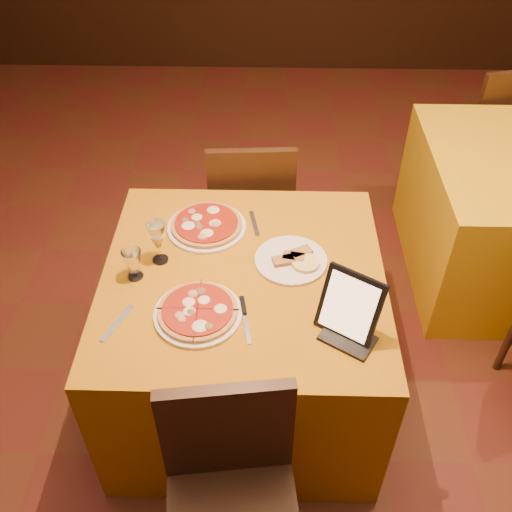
{
  "coord_description": "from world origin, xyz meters",
  "views": [
    {
      "loc": [
        -0.15,
        -1.67,
        2.29
      ],
      "look_at": [
        -0.19,
        -0.09,
        0.86
      ],
      "focal_mm": 40.0,
      "sensor_mm": 36.0,
      "label": 1
    }
  ],
  "objects_px": {
    "chair_side_far": "(483,126)",
    "pizza_near": "(198,312)",
    "pizza_far": "(207,226)",
    "water_glass": "(133,264)",
    "main_table": "(245,335)",
    "wine_glass": "(158,242)",
    "tablet": "(350,305)",
    "chair_main_far": "(251,205)"
  },
  "relations": [
    {
      "from": "pizza_far",
      "to": "tablet",
      "type": "height_order",
      "value": "tablet"
    },
    {
      "from": "pizza_far",
      "to": "water_glass",
      "type": "height_order",
      "value": "water_glass"
    },
    {
      "from": "chair_main_far",
      "to": "chair_side_far",
      "type": "bearing_deg",
      "value": -153.01
    },
    {
      "from": "wine_glass",
      "to": "tablet",
      "type": "relative_size",
      "value": 0.78
    },
    {
      "from": "main_table",
      "to": "chair_main_far",
      "type": "height_order",
      "value": "chair_main_far"
    },
    {
      "from": "pizza_near",
      "to": "chair_main_far",
      "type": "bearing_deg",
      "value": 81.66
    },
    {
      "from": "main_table",
      "to": "tablet",
      "type": "relative_size",
      "value": 4.51
    },
    {
      "from": "main_table",
      "to": "chair_main_far",
      "type": "bearing_deg",
      "value": 90.0
    },
    {
      "from": "main_table",
      "to": "chair_side_far",
      "type": "relative_size",
      "value": 1.21
    },
    {
      "from": "chair_side_far",
      "to": "pizza_far",
      "type": "bearing_deg",
      "value": 27.43
    },
    {
      "from": "chair_side_far",
      "to": "tablet",
      "type": "xyz_separation_m",
      "value": [
        -1.09,
        -1.97,
        0.41
      ]
    },
    {
      "from": "chair_main_far",
      "to": "water_glass",
      "type": "height_order",
      "value": "chair_main_far"
    },
    {
      "from": "main_table",
      "to": "pizza_near",
      "type": "xyz_separation_m",
      "value": [
        -0.15,
        -0.22,
        0.39
      ]
    },
    {
      "from": "chair_side_far",
      "to": "water_glass",
      "type": "relative_size",
      "value": 7.0
    },
    {
      "from": "water_glass",
      "to": "chair_main_far",
      "type": "bearing_deg",
      "value": 64.14
    },
    {
      "from": "pizza_far",
      "to": "wine_glass",
      "type": "bearing_deg",
      "value": -129.35
    },
    {
      "from": "wine_glass",
      "to": "tablet",
      "type": "xyz_separation_m",
      "value": [
        0.71,
        -0.34,
        0.03
      ]
    },
    {
      "from": "pizza_near",
      "to": "water_glass",
      "type": "xyz_separation_m",
      "value": [
        -0.26,
        0.19,
        0.05
      ]
    },
    {
      "from": "pizza_near",
      "to": "tablet",
      "type": "relative_size",
      "value": 1.31
    },
    {
      "from": "chair_main_far",
      "to": "water_glass",
      "type": "bearing_deg",
      "value": 60.33
    },
    {
      "from": "pizza_far",
      "to": "tablet",
      "type": "distance_m",
      "value": 0.77
    },
    {
      "from": "chair_side_far",
      "to": "water_glass",
      "type": "height_order",
      "value": "chair_side_far"
    },
    {
      "from": "wine_glass",
      "to": "tablet",
      "type": "bearing_deg",
      "value": -25.52
    },
    {
      "from": "pizza_near",
      "to": "main_table",
      "type": "bearing_deg",
      "value": 55.27
    },
    {
      "from": "pizza_far",
      "to": "chair_side_far",
      "type": "bearing_deg",
      "value": 41.29
    },
    {
      "from": "main_table",
      "to": "tablet",
      "type": "bearing_deg",
      "value": -35.91
    },
    {
      "from": "water_glass",
      "to": "pizza_near",
      "type": "bearing_deg",
      "value": -36.3
    },
    {
      "from": "chair_main_far",
      "to": "tablet",
      "type": "height_order",
      "value": "tablet"
    },
    {
      "from": "pizza_far",
      "to": "pizza_near",
      "type": "bearing_deg",
      "value": -88.52
    },
    {
      "from": "chair_main_far",
      "to": "wine_glass",
      "type": "relative_size",
      "value": 4.79
    },
    {
      "from": "pizza_near",
      "to": "wine_glass",
      "type": "relative_size",
      "value": 1.68
    },
    {
      "from": "pizza_far",
      "to": "main_table",
      "type": "bearing_deg",
      "value": -58.26
    },
    {
      "from": "main_table",
      "to": "wine_glass",
      "type": "bearing_deg",
      "value": 168.72
    },
    {
      "from": "wine_glass",
      "to": "water_glass",
      "type": "distance_m",
      "value": 0.13
    },
    {
      "from": "pizza_near",
      "to": "pizza_far",
      "type": "xyz_separation_m",
      "value": [
        -0.01,
        0.49,
        -0.0
      ]
    },
    {
      "from": "chair_side_far",
      "to": "water_glass",
      "type": "xyz_separation_m",
      "value": [
        -1.88,
        -1.73,
        0.36
      ]
    },
    {
      "from": "wine_glass",
      "to": "water_glass",
      "type": "xyz_separation_m",
      "value": [
        -0.08,
        -0.1,
        -0.03
      ]
    },
    {
      "from": "chair_side_far",
      "to": "tablet",
      "type": "distance_m",
      "value": 2.29
    },
    {
      "from": "chair_side_far",
      "to": "pizza_near",
      "type": "bearing_deg",
      "value": 36.08
    },
    {
      "from": "pizza_far",
      "to": "water_glass",
      "type": "distance_m",
      "value": 0.39
    },
    {
      "from": "tablet",
      "to": "wine_glass",
      "type": "bearing_deg",
      "value": -173.17
    },
    {
      "from": "main_table",
      "to": "water_glass",
      "type": "bearing_deg",
      "value": -175.91
    }
  ]
}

